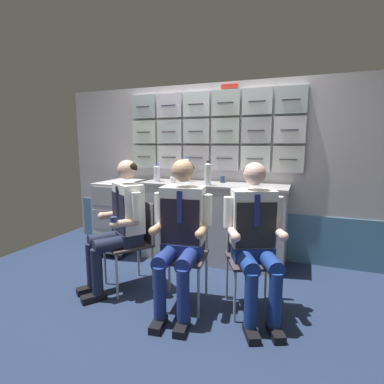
{
  "coord_description": "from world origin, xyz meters",
  "views": [
    {
      "loc": [
        1.13,
        -2.31,
        1.42
      ],
      "look_at": [
        0.13,
        0.3,
        0.96
      ],
      "focal_mm": 28.1,
      "sensor_mm": 36.0,
      "label": 1
    }
  ],
  "objects_px": {
    "folding_chair_by_counter": "(250,247)",
    "folding_chair_right": "(185,244)",
    "service_trolley": "(120,214)",
    "coffee_cup_spare": "(174,177)",
    "crew_member_by_counter": "(255,233)",
    "sparkling_bottle_green": "(157,173)",
    "crew_member_right": "(180,229)",
    "folding_chair_left": "(137,234)",
    "crew_member_left": "(120,220)"
  },
  "relations": [
    {
      "from": "folding_chair_left",
      "to": "folding_chair_by_counter",
      "type": "height_order",
      "value": "same"
    },
    {
      "from": "crew_member_by_counter",
      "to": "coffee_cup_spare",
      "type": "relative_size",
      "value": 21.46
    },
    {
      "from": "folding_chair_by_counter",
      "to": "sparkling_bottle_green",
      "type": "xyz_separation_m",
      "value": [
        -1.32,
        0.82,
        0.52
      ]
    },
    {
      "from": "crew_member_left",
      "to": "service_trolley",
      "type": "bearing_deg",
      "value": 124.65
    },
    {
      "from": "crew_member_right",
      "to": "crew_member_by_counter",
      "type": "bearing_deg",
      "value": 12.28
    },
    {
      "from": "folding_chair_right",
      "to": "service_trolley",
      "type": "bearing_deg",
      "value": 146.01
    },
    {
      "from": "folding_chair_by_counter",
      "to": "crew_member_by_counter",
      "type": "distance_m",
      "value": 0.24
    },
    {
      "from": "service_trolley",
      "to": "coffee_cup_spare",
      "type": "height_order",
      "value": "coffee_cup_spare"
    },
    {
      "from": "service_trolley",
      "to": "crew_member_by_counter",
      "type": "height_order",
      "value": "crew_member_by_counter"
    },
    {
      "from": "folding_chair_right",
      "to": "sparkling_bottle_green",
      "type": "relative_size",
      "value": 3.81
    },
    {
      "from": "crew_member_right",
      "to": "sparkling_bottle_green",
      "type": "distance_m",
      "value": 1.39
    },
    {
      "from": "crew_member_right",
      "to": "sparkling_bottle_green",
      "type": "height_order",
      "value": "crew_member_right"
    },
    {
      "from": "crew_member_by_counter",
      "to": "sparkling_bottle_green",
      "type": "xyz_separation_m",
      "value": [
        -1.38,
        0.96,
        0.35
      ]
    },
    {
      "from": "folding_chair_by_counter",
      "to": "crew_member_right",
      "type": "bearing_deg",
      "value": -152.61
    },
    {
      "from": "service_trolley",
      "to": "folding_chair_right",
      "type": "distance_m",
      "value": 1.53
    },
    {
      "from": "crew_member_left",
      "to": "crew_member_right",
      "type": "relative_size",
      "value": 0.98
    },
    {
      "from": "crew_member_right",
      "to": "coffee_cup_spare",
      "type": "distance_m",
      "value": 1.52
    },
    {
      "from": "service_trolley",
      "to": "folding_chair_right",
      "type": "height_order",
      "value": "service_trolley"
    },
    {
      "from": "service_trolley",
      "to": "folding_chair_right",
      "type": "xyz_separation_m",
      "value": [
        1.27,
        -0.86,
        0.03
      ]
    },
    {
      "from": "folding_chair_by_counter",
      "to": "coffee_cup_spare",
      "type": "relative_size",
      "value": 14.43
    },
    {
      "from": "crew_member_by_counter",
      "to": "coffee_cup_spare",
      "type": "bearing_deg",
      "value": 135.99
    },
    {
      "from": "crew_member_by_counter",
      "to": "sparkling_bottle_green",
      "type": "relative_size",
      "value": 5.67
    },
    {
      "from": "folding_chair_right",
      "to": "coffee_cup_spare",
      "type": "bearing_deg",
      "value": 118.13
    },
    {
      "from": "folding_chair_left",
      "to": "crew_member_right",
      "type": "distance_m",
      "value": 0.66
    },
    {
      "from": "folding_chair_right",
      "to": "sparkling_bottle_green",
      "type": "bearing_deg",
      "value": 129.11
    },
    {
      "from": "crew_member_right",
      "to": "coffee_cup_spare",
      "type": "bearing_deg",
      "value": 116.01
    },
    {
      "from": "crew_member_left",
      "to": "crew_member_by_counter",
      "type": "height_order",
      "value": "crew_member_by_counter"
    },
    {
      "from": "service_trolley",
      "to": "sparkling_bottle_green",
      "type": "bearing_deg",
      "value": 8.75
    },
    {
      "from": "crew_member_left",
      "to": "crew_member_right",
      "type": "distance_m",
      "value": 0.69
    },
    {
      "from": "crew_member_left",
      "to": "crew_member_by_counter",
      "type": "xyz_separation_m",
      "value": [
        1.28,
        0.01,
        0.0
      ]
    },
    {
      "from": "service_trolley",
      "to": "sparkling_bottle_green",
      "type": "relative_size",
      "value": 4.17
    },
    {
      "from": "crew_member_right",
      "to": "crew_member_left",
      "type": "bearing_deg",
      "value": 169.7
    },
    {
      "from": "crew_member_by_counter",
      "to": "coffee_cup_spare",
      "type": "height_order",
      "value": "crew_member_by_counter"
    },
    {
      "from": "folding_chair_left",
      "to": "crew_member_right",
      "type": "height_order",
      "value": "crew_member_right"
    },
    {
      "from": "folding_chair_by_counter",
      "to": "folding_chair_right",
      "type": "bearing_deg",
      "value": -167.86
    },
    {
      "from": "coffee_cup_spare",
      "to": "sparkling_bottle_green",
      "type": "bearing_deg",
      "value": -116.05
    },
    {
      "from": "folding_chair_right",
      "to": "sparkling_bottle_green",
      "type": "height_order",
      "value": "sparkling_bottle_green"
    },
    {
      "from": "coffee_cup_spare",
      "to": "folding_chair_right",
      "type": "bearing_deg",
      "value": -61.87
    },
    {
      "from": "service_trolley",
      "to": "coffee_cup_spare",
      "type": "xyz_separation_m",
      "value": [
        0.64,
        0.33,
        0.48
      ]
    },
    {
      "from": "folding_chair_by_counter",
      "to": "sparkling_bottle_green",
      "type": "distance_m",
      "value": 1.64
    },
    {
      "from": "folding_chair_by_counter",
      "to": "service_trolley",
      "type": "bearing_deg",
      "value": 158.04
    },
    {
      "from": "service_trolley",
      "to": "folding_chair_by_counter",
      "type": "relative_size",
      "value": 1.09
    },
    {
      "from": "coffee_cup_spare",
      "to": "folding_chair_by_counter",
      "type": "bearing_deg",
      "value": -41.88
    },
    {
      "from": "folding_chair_right",
      "to": "coffee_cup_spare",
      "type": "relative_size",
      "value": 14.43
    },
    {
      "from": "folding_chair_right",
      "to": "folding_chair_by_counter",
      "type": "bearing_deg",
      "value": 12.14
    },
    {
      "from": "crew_member_right",
      "to": "folding_chair_right",
      "type": "bearing_deg",
      "value": 97.74
    },
    {
      "from": "folding_chair_left",
      "to": "sparkling_bottle_green",
      "type": "relative_size",
      "value": 3.81
    },
    {
      "from": "service_trolley",
      "to": "folding_chair_by_counter",
      "type": "distance_m",
      "value": 1.97
    },
    {
      "from": "service_trolley",
      "to": "crew_member_by_counter",
      "type": "relative_size",
      "value": 0.74
    },
    {
      "from": "crew_member_left",
      "to": "coffee_cup_spare",
      "type": "bearing_deg",
      "value": 89.15
    }
  ]
}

